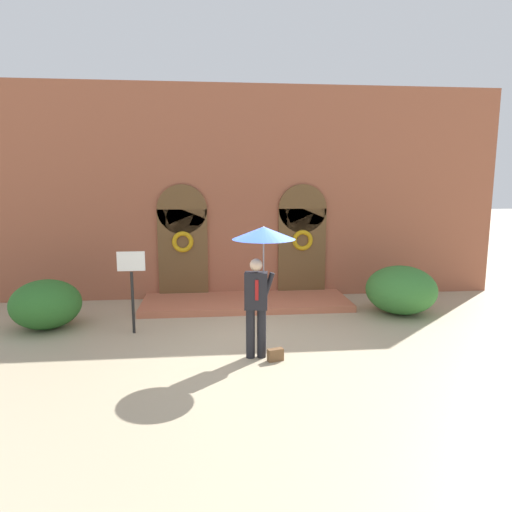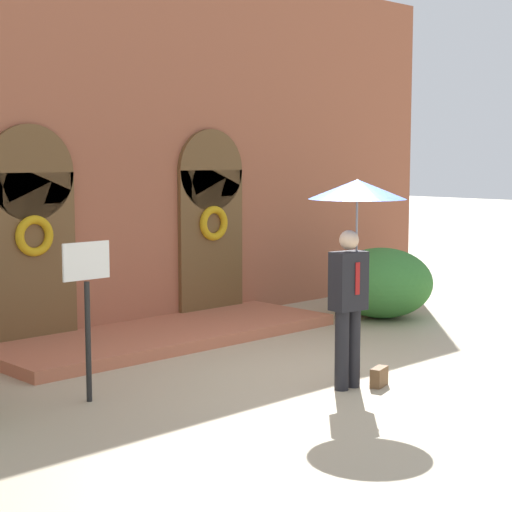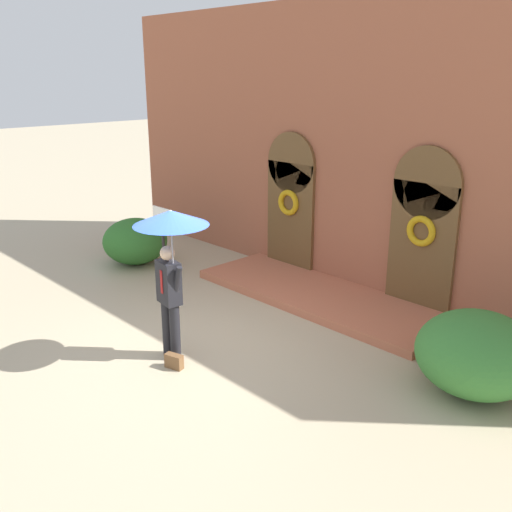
{
  "view_description": "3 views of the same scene",
  "coord_description": "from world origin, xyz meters",
  "px_view_note": "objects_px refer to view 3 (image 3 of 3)",
  "views": [
    {
      "loc": [
        -0.87,
        -8.16,
        3.14
      ],
      "look_at": [
        0.1,
        1.53,
        1.53
      ],
      "focal_mm": 32.0,
      "sensor_mm": 36.0,
      "label": 1
    },
    {
      "loc": [
        -7.38,
        -6.5,
        2.61
      ],
      "look_at": [
        0.35,
        1.56,
        1.31
      ],
      "focal_mm": 60.0,
      "sensor_mm": 36.0,
      "label": 2
    },
    {
      "loc": [
        6.57,
        -4.99,
        4.23
      ],
      "look_at": [
        0.15,
        1.19,
        1.35
      ],
      "focal_mm": 40.0,
      "sensor_mm": 36.0,
      "label": 3
    }
  ],
  "objects_px": {
    "shrub_right": "(477,353)",
    "shrub_left": "(135,241)",
    "person_with_umbrella": "(171,240)",
    "handbag": "(174,361)",
    "sign_post": "(163,235)"
  },
  "relations": [
    {
      "from": "sign_post",
      "to": "handbag",
      "type": "bearing_deg",
      "value": -33.09
    },
    {
      "from": "person_with_umbrella",
      "to": "handbag",
      "type": "xyz_separation_m",
      "value": [
        0.23,
        -0.2,
        -1.8
      ]
    },
    {
      "from": "handbag",
      "to": "shrub_left",
      "type": "distance_m",
      "value": 5.21
    },
    {
      "from": "person_with_umbrella",
      "to": "sign_post",
      "type": "bearing_deg",
      "value": 147.77
    },
    {
      "from": "handbag",
      "to": "shrub_right",
      "type": "height_order",
      "value": "shrub_right"
    },
    {
      "from": "handbag",
      "to": "person_with_umbrella",
      "type": "bearing_deg",
      "value": 121.71
    },
    {
      "from": "handbag",
      "to": "shrub_right",
      "type": "distance_m",
      "value": 4.32
    },
    {
      "from": "person_with_umbrella",
      "to": "sign_post",
      "type": "distance_m",
      "value": 3.05
    },
    {
      "from": "shrub_right",
      "to": "shrub_left",
      "type": "bearing_deg",
      "value": -177.83
    },
    {
      "from": "person_with_umbrella",
      "to": "sign_post",
      "type": "xyz_separation_m",
      "value": [
        -2.5,
        1.58,
        -0.75
      ]
    },
    {
      "from": "person_with_umbrella",
      "to": "handbag",
      "type": "relative_size",
      "value": 8.44
    },
    {
      "from": "person_with_umbrella",
      "to": "shrub_right",
      "type": "height_order",
      "value": "person_with_umbrella"
    },
    {
      "from": "person_with_umbrella",
      "to": "handbag",
      "type": "height_order",
      "value": "person_with_umbrella"
    },
    {
      "from": "shrub_left",
      "to": "handbag",
      "type": "bearing_deg",
      "value": -26.48
    },
    {
      "from": "sign_post",
      "to": "shrub_right",
      "type": "xyz_separation_m",
      "value": [
        6.12,
        0.84,
        -0.59
      ]
    }
  ]
}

